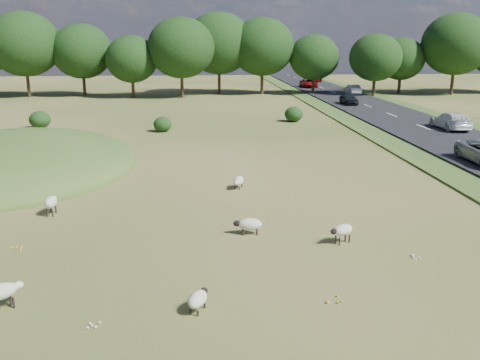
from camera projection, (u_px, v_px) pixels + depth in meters
name	position (u px, v px, depth m)	size (l,w,h in m)	color
ground	(199.00, 141.00, 42.21)	(160.00, 160.00, 0.00)	#374C18
mound	(8.00, 168.00, 33.57)	(16.00, 20.00, 4.00)	#33561E
road	(399.00, 119.00, 53.36)	(8.00, 150.00, 0.25)	black
treeline	(189.00, 48.00, 74.61)	(96.28, 14.66, 11.70)	black
shrubs	(162.00, 119.00, 49.19)	(25.47, 6.61, 1.56)	black
sheep_0	(342.00, 230.00, 20.98)	(1.11, 0.84, 0.78)	beige
sheep_1	(249.00, 224.00, 21.99)	(1.21, 0.60, 0.69)	beige
sheep_2	(238.00, 181.00, 28.75)	(0.79, 1.20, 0.66)	beige
sheep_3	(51.00, 202.00, 24.43)	(0.53, 1.17, 0.84)	beige
sheep_4	(198.00, 299.00, 15.76)	(0.80, 1.12, 0.63)	beige
sheep_5	(2.00, 292.00, 15.81)	(1.12, 0.99, 0.83)	beige
car_1	(309.00, 83.00, 86.82)	(2.28, 4.94, 1.37)	maroon
car_2	(349.00, 99.00, 64.01)	(1.58, 3.93, 1.34)	black
car_3	(316.00, 78.00, 98.81)	(1.79, 4.41, 1.28)	maroon
car_4	(353.00, 90.00, 75.45)	(1.45, 4.16, 1.37)	#A7AAAF
car_7	(451.00, 120.00, 46.40)	(2.05, 5.04, 1.46)	white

